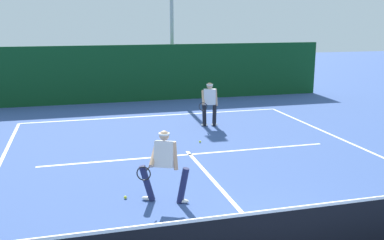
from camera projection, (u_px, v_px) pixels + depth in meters
court_line_baseline_far at (155, 116)px, 17.55m from camera, size 10.24×0.10×0.01m
court_line_service at (190, 154)px, 12.54m from camera, size 8.35×0.10×0.01m
court_line_centre at (223, 192)px, 9.83m from camera, size 0.10×6.40×0.01m
tennis_net at (293, 237)px, 6.70m from camera, size 11.22×0.09×1.08m
player_near at (164, 164)px, 9.10m from camera, size 1.15×0.85×1.56m
player_far at (209, 102)px, 15.67m from camera, size 0.86×0.87×1.58m
tennis_ball at (200, 142)px, 13.73m from camera, size 0.07×0.07×0.07m
tennis_ball_extra at (125, 197)px, 9.44m from camera, size 0.07×0.07×0.07m
back_fence_windscreen at (142, 73)px, 20.42m from camera, size 17.97×0.12×2.62m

